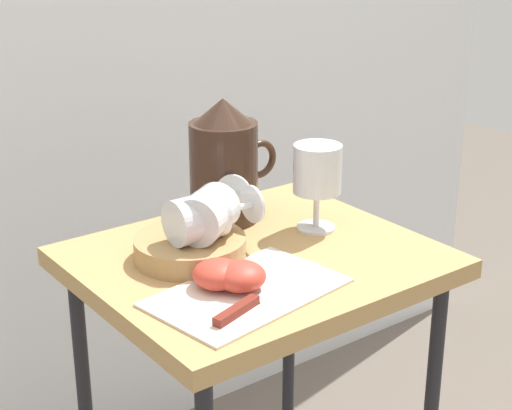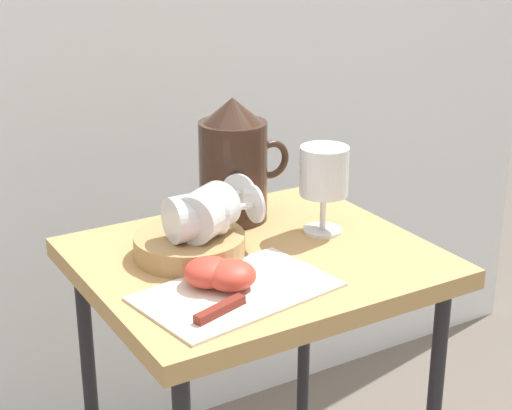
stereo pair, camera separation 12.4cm
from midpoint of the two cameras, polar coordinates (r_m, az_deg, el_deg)
table at (r=1.31m, az=2.74°, el=-6.54°), size 0.52×0.45×0.70m
linen_napkin at (r=1.15m, az=1.77°, el=-6.05°), size 0.29×0.20×0.00m
basket_tray at (r=1.26m, az=-1.79°, el=-2.85°), size 0.17×0.17×0.03m
pitcher at (r=1.38m, az=1.03°, el=2.37°), size 0.17×0.11×0.21m
wine_glass_upright at (r=1.33m, az=7.39°, el=1.96°), size 0.08×0.08×0.14m
wine_glass_tipped_near at (r=1.23m, az=-1.10°, el=-0.79°), size 0.14×0.07×0.07m
wine_glass_tipped_far at (r=1.24m, az=-0.49°, el=-0.51°), size 0.16×0.14×0.08m
apple_half_left at (r=1.16m, az=-0.19°, el=-4.71°), size 0.07×0.07×0.04m
apple_half_right at (r=1.15m, az=1.35°, el=-4.92°), size 0.07×0.07×0.04m
knife at (r=1.11m, az=2.14°, el=-6.62°), size 0.23×0.09×0.01m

